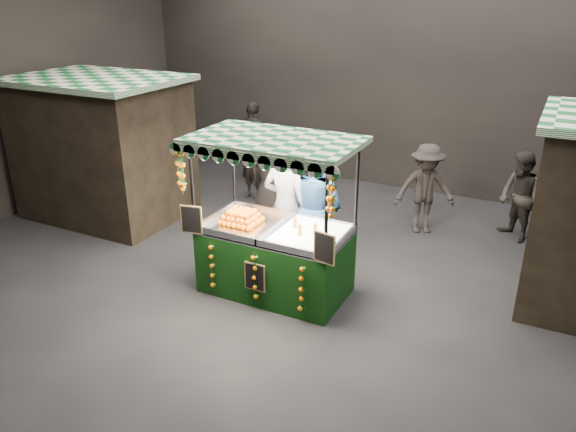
% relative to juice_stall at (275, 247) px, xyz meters
% --- Properties ---
extents(ground, '(12.00, 12.00, 0.00)m').
position_rel_juice_stall_xyz_m(ground, '(0.14, 0.22, -0.70)').
color(ground, black).
rests_on(ground, ground).
extents(market_hall, '(12.10, 10.10, 5.05)m').
position_rel_juice_stall_xyz_m(market_hall, '(0.14, 0.22, 2.68)').
color(market_hall, black).
rests_on(market_hall, ground).
extents(neighbour_stall_left, '(3.00, 2.20, 2.60)m').
position_rel_juice_stall_xyz_m(neighbour_stall_left, '(-4.26, 1.22, 0.61)').
color(neighbour_stall_left, black).
rests_on(neighbour_stall_left, ground).
extents(juice_stall, '(2.33, 1.37, 2.26)m').
position_rel_juice_stall_xyz_m(juice_stall, '(0.00, 0.00, 0.00)').
color(juice_stall, black).
rests_on(juice_stall, ground).
extents(vendor_grey, '(0.73, 0.49, 1.98)m').
position_rel_juice_stall_xyz_m(vendor_grey, '(-0.24, 0.80, 0.29)').
color(vendor_grey, slate).
rests_on(vendor_grey, ground).
extents(vendor_blue, '(1.14, 1.00, 1.96)m').
position_rel_juice_stall_xyz_m(vendor_blue, '(0.16, 1.05, 0.28)').
color(vendor_blue, '#274E7F').
rests_on(vendor_blue, ground).
extents(shopper_0, '(0.62, 0.46, 1.55)m').
position_rel_juice_stall_xyz_m(shopper_0, '(-2.21, 3.17, 0.07)').
color(shopper_0, black).
rests_on(shopper_0, ground).
extents(shopper_1, '(0.95, 0.95, 1.55)m').
position_rel_juice_stall_xyz_m(shopper_1, '(2.85, 3.48, 0.07)').
color(shopper_1, '#2C2723').
rests_on(shopper_1, ground).
extents(shopper_2, '(1.11, 0.62, 1.79)m').
position_rel_juice_stall_xyz_m(shopper_2, '(-2.75, 4.18, 0.19)').
color(shopper_2, '#2B2623').
rests_on(shopper_2, ground).
extents(shopper_3, '(1.20, 1.00, 1.61)m').
position_rel_juice_stall_xyz_m(shopper_3, '(1.34, 3.08, 0.10)').
color(shopper_3, '#2D2524').
rests_on(shopper_3, ground).
extents(shopper_4, '(0.83, 0.55, 1.68)m').
position_rel_juice_stall_xyz_m(shopper_4, '(-1.43, 2.51, 0.14)').
color(shopper_4, black).
rests_on(shopper_4, ground).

